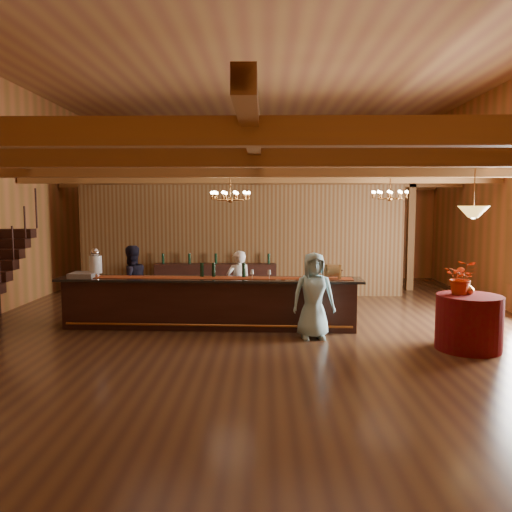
{
  "coord_description": "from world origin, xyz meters",
  "views": [
    {
      "loc": [
        0.14,
        -10.39,
        2.48
      ],
      "look_at": [
        -0.04,
        0.35,
        1.42
      ],
      "focal_mm": 35.0,
      "sensor_mm": 36.0,
      "label": 1
    }
  ],
  "objects_px": {
    "staff_second": "(131,283)",
    "floor_plant": "(331,273)",
    "chandelier_right": "(390,194)",
    "round_table": "(469,322)",
    "guest": "(314,296)",
    "chandelier_left": "(230,195)",
    "raffle_drum": "(333,271)",
    "bartender": "(239,285)",
    "beverage_dispenser": "(95,263)",
    "tasting_bar": "(209,303)",
    "pendant_lamp": "(473,212)",
    "backbar_shelf": "(216,280)"
  },
  "relations": [
    {
      "from": "staff_second",
      "to": "floor_plant",
      "type": "relative_size",
      "value": 1.36
    },
    {
      "from": "floor_plant",
      "to": "chandelier_right",
      "type": "bearing_deg",
      "value": -70.67
    },
    {
      "from": "round_table",
      "to": "guest",
      "type": "distance_m",
      "value": 2.75
    },
    {
      "from": "round_table",
      "to": "floor_plant",
      "type": "relative_size",
      "value": 0.91
    },
    {
      "from": "floor_plant",
      "to": "chandelier_left",
      "type": "bearing_deg",
      "value": -125.01
    },
    {
      "from": "chandelier_left",
      "to": "guest",
      "type": "bearing_deg",
      "value": -33.39
    },
    {
      "from": "raffle_drum",
      "to": "chandelier_right",
      "type": "xyz_separation_m",
      "value": [
        1.48,
        1.49,
        1.55
      ]
    },
    {
      "from": "chandelier_left",
      "to": "floor_plant",
      "type": "relative_size",
      "value": 0.66
    },
    {
      "from": "bartender",
      "to": "staff_second",
      "type": "distance_m",
      "value": 2.34
    },
    {
      "from": "chandelier_left",
      "to": "chandelier_right",
      "type": "bearing_deg",
      "value": 16.58
    },
    {
      "from": "beverage_dispenser",
      "to": "raffle_drum",
      "type": "bearing_deg",
      "value": -3.33
    },
    {
      "from": "tasting_bar",
      "to": "raffle_drum",
      "type": "bearing_deg",
      "value": -1.1
    },
    {
      "from": "beverage_dispenser",
      "to": "pendant_lamp",
      "type": "distance_m",
      "value": 7.33
    },
    {
      "from": "chandelier_right",
      "to": "staff_second",
      "type": "distance_m",
      "value": 6.11
    },
    {
      "from": "chandelier_left",
      "to": "floor_plant",
      "type": "xyz_separation_m",
      "value": [
        2.61,
        3.73,
        -2.11
      ]
    },
    {
      "from": "bartender",
      "to": "staff_second",
      "type": "height_order",
      "value": "staff_second"
    },
    {
      "from": "beverage_dispenser",
      "to": "bartender",
      "type": "relative_size",
      "value": 0.39
    },
    {
      "from": "raffle_drum",
      "to": "pendant_lamp",
      "type": "bearing_deg",
      "value": -31.6
    },
    {
      "from": "beverage_dispenser",
      "to": "chandelier_left",
      "type": "bearing_deg",
      "value": 3.05
    },
    {
      "from": "backbar_shelf",
      "to": "staff_second",
      "type": "bearing_deg",
      "value": -119.99
    },
    {
      "from": "guest",
      "to": "floor_plant",
      "type": "height_order",
      "value": "guest"
    },
    {
      "from": "floor_plant",
      "to": "backbar_shelf",
      "type": "bearing_deg",
      "value": -171.52
    },
    {
      "from": "pendant_lamp",
      "to": "round_table",
      "type": "bearing_deg",
      "value": 90.0
    },
    {
      "from": "tasting_bar",
      "to": "staff_second",
      "type": "bearing_deg",
      "value": 162.52
    },
    {
      "from": "backbar_shelf",
      "to": "raffle_drum",
      "type": "bearing_deg",
      "value": -55.27
    },
    {
      "from": "bartender",
      "to": "guest",
      "type": "distance_m",
      "value": 2.18
    },
    {
      "from": "raffle_drum",
      "to": "pendant_lamp",
      "type": "xyz_separation_m",
      "value": [
        2.19,
        -1.35,
        1.19
      ]
    },
    {
      "from": "round_table",
      "to": "bartender",
      "type": "xyz_separation_m",
      "value": [
        -4.13,
        2.29,
        0.29
      ]
    },
    {
      "from": "tasting_bar",
      "to": "backbar_shelf",
      "type": "xyz_separation_m",
      "value": [
        -0.2,
        3.54,
        -0.06
      ]
    },
    {
      "from": "tasting_bar",
      "to": "chandelier_left",
      "type": "xyz_separation_m",
      "value": [
        0.42,
        0.29,
        2.19
      ]
    },
    {
      "from": "pendant_lamp",
      "to": "floor_plant",
      "type": "distance_m",
      "value": 6.03
    },
    {
      "from": "tasting_bar",
      "to": "bartender",
      "type": "bearing_deg",
      "value": 57.05
    },
    {
      "from": "bartender",
      "to": "guest",
      "type": "xyz_separation_m",
      "value": [
        1.5,
        -1.59,
        0.05
      ]
    },
    {
      "from": "staff_second",
      "to": "floor_plant",
      "type": "height_order",
      "value": "staff_second"
    },
    {
      "from": "chandelier_right",
      "to": "raffle_drum",
      "type": "bearing_deg",
      "value": -134.74
    },
    {
      "from": "pendant_lamp",
      "to": "tasting_bar",
      "type": "bearing_deg",
      "value": 162.37
    },
    {
      "from": "chandelier_right",
      "to": "guest",
      "type": "relative_size",
      "value": 0.49
    },
    {
      "from": "backbar_shelf",
      "to": "pendant_lamp",
      "type": "height_order",
      "value": "pendant_lamp"
    },
    {
      "from": "chandelier_left",
      "to": "floor_plant",
      "type": "distance_m",
      "value": 5.02
    },
    {
      "from": "round_table",
      "to": "beverage_dispenser",
      "type": "bearing_deg",
      "value": 167.0
    },
    {
      "from": "pendant_lamp",
      "to": "backbar_shelf",
      "type": "bearing_deg",
      "value": 134.22
    },
    {
      "from": "raffle_drum",
      "to": "chandelier_left",
      "type": "relative_size",
      "value": 0.43
    },
    {
      "from": "chandelier_right",
      "to": "backbar_shelf",
      "type": "bearing_deg",
      "value": 152.33
    },
    {
      "from": "raffle_drum",
      "to": "chandelier_left",
      "type": "xyz_separation_m",
      "value": [
        -2.08,
        0.43,
        1.51
      ]
    },
    {
      "from": "chandelier_left",
      "to": "beverage_dispenser",
      "type": "bearing_deg",
      "value": -176.95
    },
    {
      "from": "round_table",
      "to": "staff_second",
      "type": "distance_m",
      "value": 6.82
    },
    {
      "from": "backbar_shelf",
      "to": "floor_plant",
      "type": "distance_m",
      "value": 3.28
    },
    {
      "from": "beverage_dispenser",
      "to": "staff_second",
      "type": "relative_size",
      "value": 0.36
    },
    {
      "from": "chandelier_left",
      "to": "guest",
      "type": "xyz_separation_m",
      "value": [
        1.63,
        -1.08,
        -1.9
      ]
    },
    {
      "from": "backbar_shelf",
      "to": "chandelier_left",
      "type": "bearing_deg",
      "value": -80.63
    }
  ]
}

